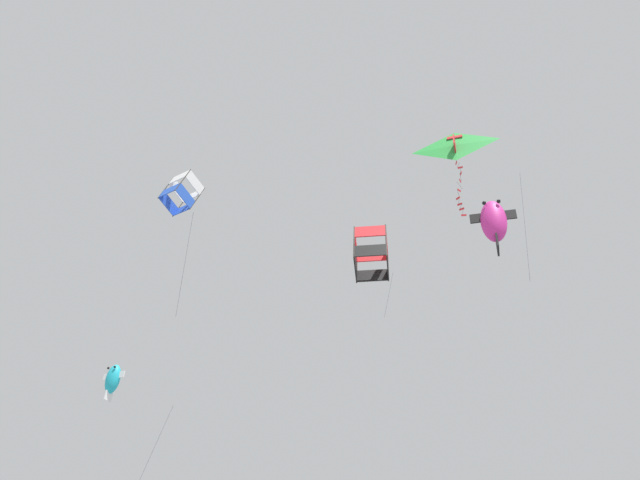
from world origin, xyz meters
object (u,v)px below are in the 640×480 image
object	(u,v)px
kite_delta_highest	(456,146)
kite_box_upper_right	(371,253)
kite_fish_near_left	(494,221)
kite_box_mid_left	(182,193)
kite_fish_low_drifter	(113,380)

from	to	relation	value
kite_delta_highest	kite_box_upper_right	distance (m)	8.08
kite_fish_near_left	kite_box_mid_left	distance (m)	11.51
kite_box_mid_left	kite_box_upper_right	bearing A→B (deg)	-109.06
kite_box_upper_right	kite_delta_highest	bearing A→B (deg)	115.26
kite_fish_low_drifter	kite_fish_near_left	world-z (taller)	kite_fish_near_left
kite_delta_highest	kite_fish_near_left	bearing A→B (deg)	-151.71
kite_box_upper_right	kite_fish_near_left	bearing A→B (deg)	122.50
kite_fish_near_left	kite_fish_low_drifter	bearing A→B (deg)	-6.21
kite_box_mid_left	kite_box_upper_right	xyz separation A→B (m)	(-1.38, 9.17, 0.22)
kite_box_mid_left	kite_delta_highest	bearing A→B (deg)	-157.54
kite_delta_highest	kite_box_mid_left	distance (m)	10.29
kite_fish_low_drifter	kite_box_upper_right	bearing A→B (deg)	-138.87
kite_fish_near_left	kite_box_upper_right	distance (m)	8.69
kite_fish_low_drifter	kite_delta_highest	bearing A→B (deg)	-175.90
kite_delta_highest	kite_box_upper_right	xyz separation A→B (m)	(-7.98, 1.29, -0.26)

